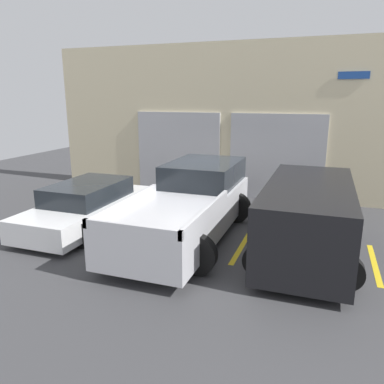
{
  "coord_description": "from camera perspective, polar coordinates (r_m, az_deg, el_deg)",
  "views": [
    {
      "loc": [
        3.14,
        -9.83,
        3.49
      ],
      "look_at": [
        0.0,
        -1.06,
        1.1
      ],
      "focal_mm": 35.0,
      "sensor_mm": 36.0,
      "label": 1
    }
  ],
  "objects": [
    {
      "name": "sedan_side",
      "position": [
        8.68,
        17.18,
        -3.69
      ],
      "size": [
        2.26,
        4.47,
        1.65
      ],
      "color": "black",
      "rests_on": "ground"
    },
    {
      "name": "sedan_white",
      "position": [
        10.67,
        -15.69,
        -2.03
      ],
      "size": [
        2.16,
        4.3,
        1.21
      ],
      "color": "white",
      "rests_on": "ground"
    },
    {
      "name": "parking_stripe_far_left",
      "position": [
        11.68,
        -21.41,
        -4.0
      ],
      "size": [
        0.12,
        2.2,
        0.01
      ],
      "primitive_type": "cube",
      "color": "gold",
      "rests_on": "ground"
    },
    {
      "name": "shophouse_building",
      "position": [
        13.52,
        6.31,
        10.54
      ],
      "size": [
        13.69,
        0.68,
        5.28
      ],
      "color": "beige",
      "rests_on": "ground"
    },
    {
      "name": "parking_stripe_centre",
      "position": [
        9.13,
        7.58,
        -8.18
      ],
      "size": [
        0.12,
        2.2,
        0.01
      ],
      "primitive_type": "cube",
      "color": "gold",
      "rests_on": "ground"
    },
    {
      "name": "parking_stripe_right",
      "position": [
        9.05,
        26.04,
        -9.81
      ],
      "size": [
        0.12,
        2.2,
        0.01
      ],
      "primitive_type": "cube",
      "color": "gold",
      "rests_on": "ground"
    },
    {
      "name": "pickup_truck",
      "position": [
        9.52,
        -0.38,
        -1.88
      ],
      "size": [
        2.61,
        5.53,
        1.73
      ],
      "color": "silver",
      "rests_on": "ground"
    },
    {
      "name": "parking_stripe_left",
      "position": [
        10.08,
        -8.78,
        -6.02
      ],
      "size": [
        0.12,
        2.2,
        0.01
      ],
      "primitive_type": "cube",
      "color": "gold",
      "rests_on": "ground"
    },
    {
      "name": "ground_plane",
      "position": [
        10.89,
        1.89,
        -4.3
      ],
      "size": [
        28.0,
        28.0,
        0.0
      ],
      "primitive_type": "plane",
      "color": "#3D3D3F"
    }
  ]
}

